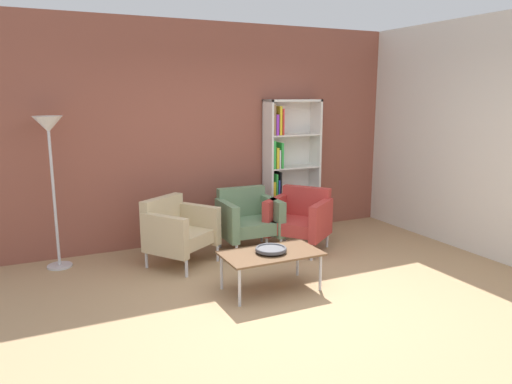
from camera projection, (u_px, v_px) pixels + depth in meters
ground_plane at (295, 305)px, 4.65m from camera, size 8.32×8.32×0.00m
brick_back_panel at (205, 134)px, 6.54m from camera, size 6.40×0.12×2.90m
plaster_right_partition at (471, 137)px, 6.10m from camera, size 0.12×5.20×2.90m
bookshelf_tall at (286, 169)px, 6.93m from camera, size 0.80×0.30×1.90m
coffee_table_low at (271, 255)px, 4.95m from camera, size 1.00×0.56×0.40m
decorative_bowl at (271, 249)px, 4.94m from camera, size 0.32×0.32×0.05m
armchair_near_window at (248, 218)px, 6.24m from camera, size 0.73×0.68×0.78m
armchair_by_bookshelf at (178, 230)px, 5.71m from camera, size 0.94×0.93×0.78m
armchair_corner_red at (300, 218)px, 6.26m from camera, size 0.94×0.95×0.78m
floor_lamp_torchiere at (49, 143)px, 5.39m from camera, size 0.32×0.32×1.74m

